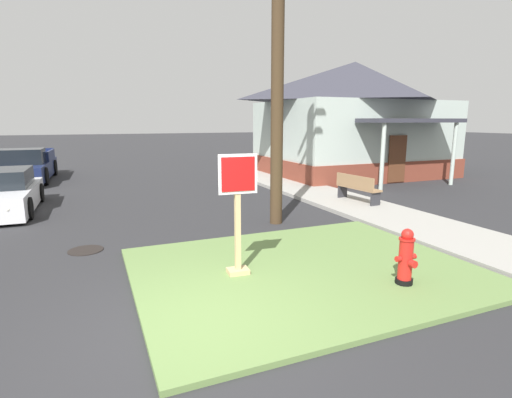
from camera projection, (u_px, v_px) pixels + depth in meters
name	position (u px, v px, depth m)	size (l,w,h in m)	color
ground_plane	(192.00, 332.00, 5.03)	(160.00, 160.00, 0.00)	#2B2B2D
grass_corner_patch	(304.00, 269.00, 7.05)	(5.88, 4.67, 0.08)	#668447
sidewalk_strip	(342.00, 201.00, 12.91)	(2.20, 19.01, 0.12)	#9E9B93
fire_hydrant	(406.00, 258.00, 6.26)	(0.38, 0.34, 0.92)	black
stop_sign	(238.00, 219.00, 6.57)	(0.66, 0.31, 2.06)	tan
manhole_cover	(86.00, 250.00, 8.18)	(0.70, 0.70, 0.02)	black
parked_sedan_white	(0.00, 194.00, 11.55)	(1.97, 4.22, 1.25)	silver
pickup_truck_navy	(25.00, 167.00, 17.41)	(2.26, 5.54, 1.48)	#19234C
street_bench	(357.00, 187.00, 12.49)	(0.56, 1.70, 0.85)	#93704C
utility_pole	(278.00, 38.00, 9.49)	(1.45, 0.32, 8.96)	#42301E
corner_house	(353.00, 118.00, 19.33)	(8.64, 7.97, 5.43)	brown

